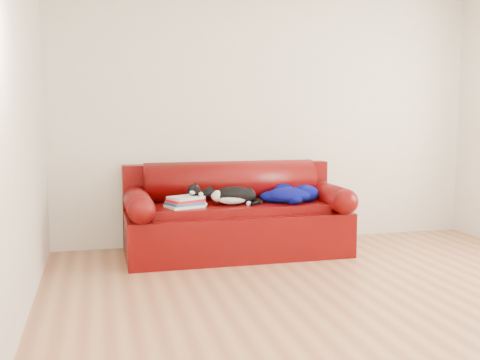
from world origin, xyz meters
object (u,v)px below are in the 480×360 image
object	(u,v)px
book_stack	(185,202)
cat	(233,196)
blanket	(290,194)
sofa_base	(236,230)

from	to	relation	value
book_stack	cat	world-z (taller)	cat
book_stack	cat	xyz separation A→B (m)	(0.46, 0.03, 0.03)
book_stack	cat	bearing A→B (deg)	3.54
cat	book_stack	bearing A→B (deg)	-175.54
blanket	sofa_base	bearing A→B (deg)	172.38
book_stack	cat	size ratio (longest dim) A/B	0.62
sofa_base	book_stack	xyz separation A→B (m)	(-0.51, -0.14, 0.31)
book_stack	blanket	xyz separation A→B (m)	(1.03, 0.07, 0.03)
sofa_base	cat	distance (m)	0.37
sofa_base	blanket	distance (m)	0.62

